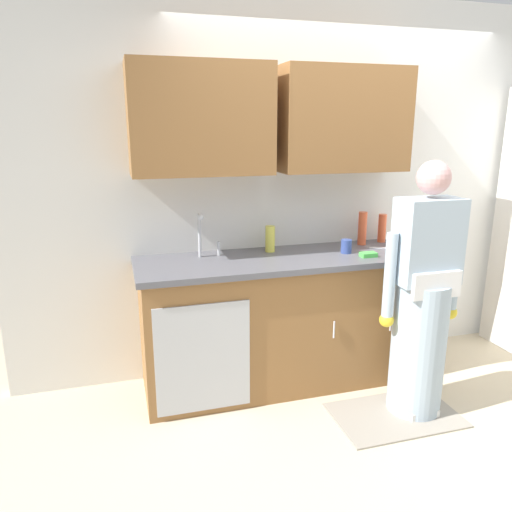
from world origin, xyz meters
The scene contains 13 objects.
ground_plane centered at (0.00, 0.00, 0.00)m, with size 9.00×9.00×0.00m, color beige.
kitchen_wall_with_uppers centered at (-0.14, 0.99, 1.48)m, with size 4.80×0.44×2.70m.
counter_cabinet centered at (-0.55, 0.70, 0.45)m, with size 1.90×0.62×0.90m.
countertop centered at (-0.55, 0.70, 0.92)m, with size 1.96×0.66×0.04m, color #595960.
sink centered at (-1.03, 0.71, 0.93)m, with size 0.50×0.36×0.35m.
person_at_sink centered at (0.18, 0.09, 0.69)m, with size 0.55×0.34×1.62m.
floor_mat centered at (0.03, 0.05, 0.01)m, with size 0.80×0.50×0.01m, color gray.
bottle_soap centered at (0.17, 0.87, 1.06)m, with size 0.06×0.06×0.25m, color #E05933.
bottle_dish_liquid centered at (-0.57, 0.86, 1.03)m, with size 0.07×0.07×0.19m, color #D8D14C.
bottle_water_short centered at (0.36, 0.91, 1.05)m, with size 0.06×0.06×0.22m, color #E05933.
cup_by_sink centered at (-0.06, 0.67, 0.99)m, with size 0.08×0.08×0.10m, color #33478C.
knife_on_counter centered at (0.28, 0.71, 0.94)m, with size 0.24×0.02×0.01m, color silver.
sponge centered at (0.04, 0.53, 0.96)m, with size 0.11×0.07×0.03m, color #4CBF4C.
Camera 1 is at (-1.61, -2.37, 1.81)m, focal length 34.39 mm.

